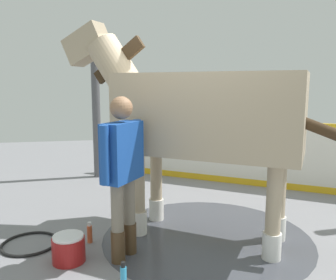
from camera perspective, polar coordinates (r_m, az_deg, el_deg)
The scene contains 10 objects.
ground_plane at distance 4.49m, azimuth 7.43°, elevation -15.48°, with size 16.00×16.00×0.02m, color gray.
wet_patch at distance 4.46m, azimuth 6.32°, elevation -15.44°, with size 2.54×2.54×0.00m, color #42444C.
barrier_wall at distance 6.60m, azimuth 12.77°, elevation -2.44°, with size 4.36×3.00×1.21m.
roof_post_near at distance 7.04m, azimuth -11.71°, elevation 5.20°, with size 0.16×0.16×2.80m, color #4C4C51.
horse at distance 4.12m, azimuth 5.02°, elevation 4.10°, with size 3.01×2.21×2.65m.
handler at distance 3.65m, azimuth -7.47°, elevation -4.32°, with size 0.48×0.57×1.73m.
wash_bucket at distance 3.97m, azimuth -15.99°, elevation -16.75°, with size 0.34×0.34×0.29m.
bottle_shampoo at distance 3.40m, azimuth -7.32°, elevation -21.45°, with size 0.06×0.06×0.27m.
bottle_spray at distance 4.34m, azimuth -12.73°, elevation -14.69°, with size 0.06×0.06×0.25m.
hose_coil at distance 4.52m, azimuth -21.74°, elevation -15.49°, with size 0.65×0.65×0.03m, color black.
Camera 1 is at (1.30, 3.87, 1.84)m, focal length 37.14 mm.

